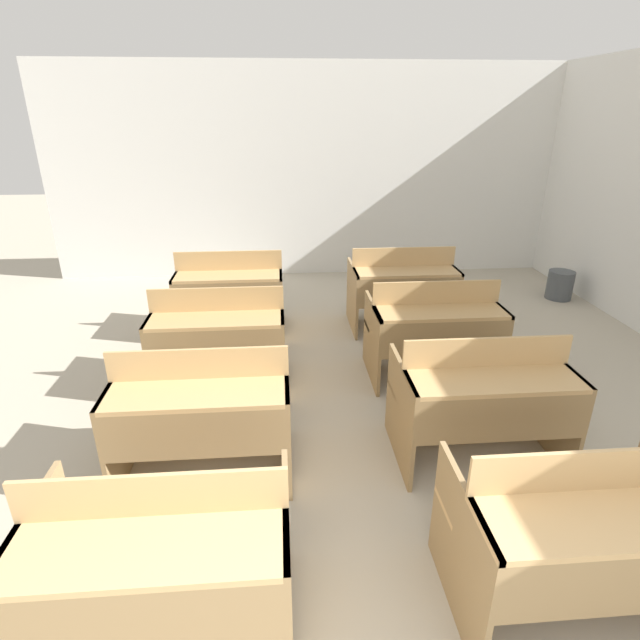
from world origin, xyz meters
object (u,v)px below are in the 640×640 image
Objects in this scene: bench_back_right at (402,287)px; wastepaper_bin at (560,285)px; bench_front_right at (581,531)px; bench_third_right at (434,329)px; bench_back_left at (230,291)px; bench_second_left at (203,411)px; bench_third_left at (219,337)px; bench_front_left at (161,559)px; bench_second_right at (482,398)px.

wastepaper_bin is at bearing 18.12° from bench_back_right.
bench_third_right is (-0.00, 2.28, 0.00)m from bench_front_right.
bench_back_left is (-1.86, 1.13, 0.00)m from bench_third_right.
wastepaper_bin is at bearing 61.95° from bench_front_right.
bench_third_right and bench_back_right have the same top height.
bench_third_left is at bearing 90.86° from bench_second_left.
bench_second_left is 1.13m from bench_third_left.
bench_front_left and bench_back_left have the same top height.
bench_second_right is at bearing -50.85° from bench_back_left.
bench_third_right is at bearing -89.17° from bench_back_right.
bench_back_right is 2.36m from wastepaper_bin.
bench_third_right is at bearing -139.93° from wastepaper_bin.
wastepaper_bin is at bearing 45.52° from bench_front_left.
bench_third_left is 4.49m from wastepaper_bin.
bench_third_left is at bearing -155.17° from wastepaper_bin.
bench_third_left is at bearing 89.83° from bench_front_left.
bench_front_left and bench_front_right have the same top height.
bench_third_right and bench_back_left have the same top height.
bench_third_left is 1.00× the size of bench_third_right.
bench_third_left is 1.15m from bench_back_left.
bench_second_left is 3.05× the size of wastepaper_bin.
bench_back_right is at bearing 90.33° from bench_front_right.
bench_front_left reaches higher than wastepaper_bin.
bench_third_right is (0.01, 1.14, 0.00)m from bench_second_right.
bench_second_left and bench_back_left have the same top height.
bench_back_left is (-0.00, 1.15, 0.00)m from bench_third_left.
bench_back_right is (1.84, 1.15, 0.00)m from bench_third_left.
bench_front_right is (1.86, 0.00, 0.00)m from bench_front_left.
bench_front_right is at bearing -61.38° from bench_back_left.
bench_second_right is 2.92m from bench_back_left.
bench_second_left reaches higher than wastepaper_bin.
bench_second_right is at bearing -89.86° from bench_back_right.
bench_front_right is 2.92m from bench_third_left.
bench_front_left is at bearing -90.17° from bench_third_left.
bench_second_right is 1.00× the size of bench_third_left.
bench_second_left is 5.05m from wastepaper_bin.
bench_front_right is 2.16m from bench_second_left.
bench_front_right is 3.88m from bench_back_left.
bench_second_right is (1.82, 0.02, 0.00)m from bench_second_left.
bench_third_right is (1.84, 1.16, 0.00)m from bench_second_left.
bench_back_left is 1.84m from bench_back_right.
bench_back_left is (-0.02, 2.28, 0.00)m from bench_second_left.
bench_third_right is 3.05× the size of wastepaper_bin.
bench_third_left is (-1.86, 2.26, 0.00)m from bench_front_right.
bench_back_right is at bearing 90.83° from bench_third_right.
bench_third_right is at bearing 89.45° from bench_second_right.
bench_front_right is 1.00× the size of bench_third_left.
bench_back_right reaches higher than wastepaper_bin.
bench_second_left and bench_back_right have the same top height.
bench_third_left is at bearing -89.76° from bench_back_left.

